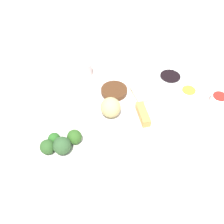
{
  "coord_description": "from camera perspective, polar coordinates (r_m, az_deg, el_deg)",
  "views": [
    {
      "loc": [
        -0.25,
        -0.56,
        0.68
      ],
      "look_at": [
        -0.1,
        -0.02,
        0.06
      ],
      "focal_mm": 40.48,
      "sensor_mm": 36.0,
      "label": 1
    }
  ],
  "objects": [
    {
      "name": "sauce_ramekin_hot_mustard",
      "position": [
        0.98,
        16.77,
        4.06
      ],
      "size": [
        0.06,
        0.06,
        0.03
      ],
      "primitive_type": "cylinder",
      "color": "white",
      "rests_on": "tabletop"
    },
    {
      "name": "rice_scoop",
      "position": [
        0.83,
        -0.31,
        1.05
      ],
      "size": [
        0.07,
        0.07,
        0.07
      ],
      "primitive_type": "sphere",
      "color": "tan",
      "rests_on": "main_plate"
    },
    {
      "name": "broccoli_floret_2",
      "position": [
        0.76,
        -11.21,
        -7.46
      ],
      "size": [
        0.05,
        0.05,
        0.05
      ],
      "primitive_type": "sphere",
      "color": "#32582F",
      "rests_on": "broccoli_plate"
    },
    {
      "name": "broccoli_floret_3",
      "position": [
        0.79,
        -12.92,
        -5.95
      ],
      "size": [
        0.04,
        0.04,
        0.04
      ],
      "primitive_type": "sphere",
      "color": "#2A6423",
      "rests_on": "broccoli_plate"
    },
    {
      "name": "tabletop",
      "position": [
        0.91,
        5.58,
        0.23
      ],
      "size": [
        2.2,
        2.2,
        0.02
      ],
      "primitive_type": "cube",
      "color": "beige",
      "rests_on": "ground"
    },
    {
      "name": "sauce_ramekin_sweet_and_sour",
      "position": [
        0.99,
        22.94,
        2.65
      ],
      "size": [
        0.06,
        0.06,
        0.03
      ],
      "primitive_type": "cylinder",
      "color": "white",
      "rests_on": "tabletop"
    },
    {
      "name": "soy_sauce_bowl_liquid",
      "position": [
        1.0,
        13.02,
        7.9
      ],
      "size": [
        0.08,
        0.08,
        0.0
      ],
      "primitive_type": "cylinder",
      "color": "black",
      "rests_on": "soy_sauce_bowl"
    },
    {
      "name": "sauce_ramekin_sweet_and_sour_liquid",
      "position": [
        0.98,
        23.21,
        3.31
      ],
      "size": [
        0.05,
        0.05,
        0.0
      ],
      "primitive_type": "cylinder",
      "color": "red",
      "rests_on": "sauce_ramekin_sweet_and_sour"
    },
    {
      "name": "teacup",
      "position": [
        1.02,
        -6.3,
        9.62
      ],
      "size": [
        0.06,
        0.06,
        0.06
      ],
      "primitive_type": "cylinder",
      "color": "white",
      "rests_on": "tabletop"
    },
    {
      "name": "broccoli_floret_1",
      "position": [
        0.78,
        -14.38,
        -7.63
      ],
      "size": [
        0.05,
        0.05,
        0.05
      ],
      "primitive_type": "sphere",
      "color": "#2F5926",
      "rests_on": "broccoli_plate"
    },
    {
      "name": "broccoli_floret_0",
      "position": [
        0.78,
        -8.49,
        -5.57
      ],
      "size": [
        0.05,
        0.05,
        0.05
      ],
      "primitive_type": "sphere",
      "color": "#326022",
      "rests_on": "broccoli_plate"
    },
    {
      "name": "main_plate",
      "position": [
        0.9,
        3.51,
        1.4
      ],
      "size": [
        0.29,
        0.29,
        0.02
      ],
      "primitive_type": "cylinder",
      "color": "white",
      "rests_on": "tabletop"
    },
    {
      "name": "stir_fry_heap",
      "position": [
        0.93,
        0.48,
        4.79
      ],
      "size": [
        0.1,
        0.1,
        0.02
      ],
      "primitive_type": "cylinder",
      "color": "#502F18",
      "rests_on": "main_plate"
    },
    {
      "name": "broccoli_plate",
      "position": [
        0.79,
        -11.07,
        -8.66
      ],
      "size": [
        0.22,
        0.22,
        0.01
      ],
      "primitive_type": "cylinder",
      "color": "white",
      "rests_on": "tabletop"
    },
    {
      "name": "spring_roll",
      "position": [
        0.85,
        6.94,
        -0.51
      ],
      "size": [
        0.03,
        0.09,
        0.03
      ],
      "primitive_type": "cube",
      "rotation": [
        0.0,
        0.0,
        1.49
      ],
      "color": "gold",
      "rests_on": "main_plate"
    },
    {
      "name": "sauce_ramekin_hot_mustard_liquid",
      "position": [
        0.96,
        16.98,
        4.74
      ],
      "size": [
        0.05,
        0.05,
        0.0
      ],
      "primitive_type": "cylinder",
      "color": "yellow",
      "rests_on": "sauce_ramekin_hot_mustard"
    },
    {
      "name": "soy_sauce_bowl",
      "position": [
        1.01,
        12.85,
        7.13
      ],
      "size": [
        0.09,
        0.09,
        0.03
      ],
      "primitive_type": "cylinder",
      "color": "white",
      "rests_on": "tabletop"
    },
    {
      "name": "crab_rangoon_wonton",
      "position": [
        0.93,
        7.12,
        4.14
      ],
      "size": [
        0.08,
        0.08,
        0.01
      ],
      "primitive_type": "cube",
      "rotation": [
        0.0,
        0.0,
        0.04
      ],
      "color": "beige",
      "rests_on": "main_plate"
    }
  ]
}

